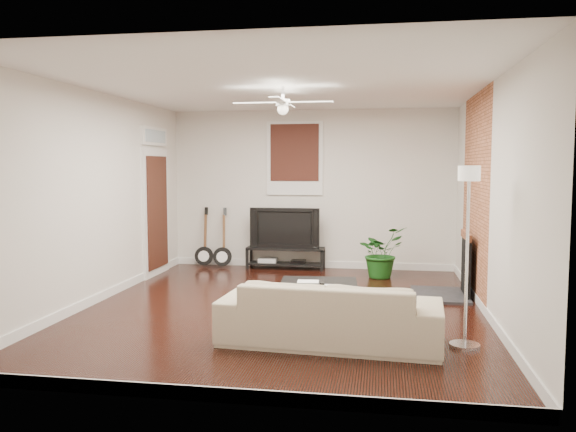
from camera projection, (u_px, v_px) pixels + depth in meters
The scene contains 14 objects.
room at pixel (283, 199), 7.26m from camera, with size 5.01×6.01×2.81m.
brick_accent at pixel (475, 197), 7.84m from camera, with size 0.02×2.20×2.80m, color #975230.
fireplace at pixel (452, 264), 7.97m from camera, with size 0.80×1.10×0.92m, color black.
window_back at pixel (295, 158), 10.18m from camera, with size 1.00×0.06×1.30m, color #36130E.
door_left at pixel (156, 200), 9.53m from camera, with size 0.08×1.00×2.50m, color white.
tv_stand at pixel (286, 258), 10.16m from camera, with size 1.37×0.36×0.38m, color black.
tv at pixel (286, 227), 10.14m from camera, with size 1.22×0.16×0.70m, color black.
coffee_table at pixel (318, 300), 6.99m from camera, with size 0.93×0.93×0.39m, color black.
sofa at pixel (330, 312), 5.88m from camera, with size 2.24×0.88×0.65m, color tan.
floor_lamp at pixel (467, 257), 5.71m from camera, with size 0.30×0.30×1.83m, color silver, non-canonical shape.
potted_plant at pixel (381, 252), 9.35m from camera, with size 0.75×0.65×0.83m, color #175017.
guitar_left at pixel (204, 237), 10.34m from camera, with size 0.33×0.24×1.08m, color black, non-canonical shape.
guitar_right at pixel (222, 238), 10.26m from camera, with size 0.33×0.24×1.08m, color black, non-canonical shape.
ceiling_fan at pixel (283, 103), 7.15m from camera, with size 1.24×1.24×0.32m, color white, non-canonical shape.
Camera 1 is at (1.23, -7.14, 1.82)m, focal length 35.92 mm.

